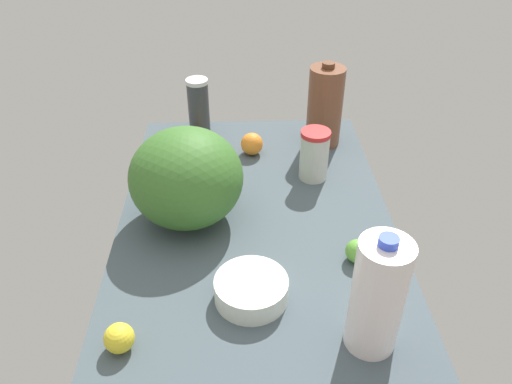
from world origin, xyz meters
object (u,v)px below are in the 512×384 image
(shaker_bottle, at_px, (199,107))
(lemon_beside_bowl, at_px, (119,338))
(tumbler_cup, at_px, (314,155))
(mixing_bowl, at_px, (251,289))
(orange_by_jug, at_px, (250,144))
(orange_near_front, at_px, (197,139))
(lime_loose, at_px, (357,251))
(watermelon, at_px, (186,178))
(milk_jug, at_px, (377,296))
(chocolate_milk_jug, at_px, (325,106))

(shaker_bottle, bearing_deg, lemon_beside_bowl, -7.10)
(tumbler_cup, relative_size, shaker_bottle, 0.80)
(mixing_bowl, bearing_deg, tumbler_cup, 157.36)
(lemon_beside_bowl, bearing_deg, mixing_bowl, 115.07)
(mixing_bowl, distance_m, orange_by_jug, 0.65)
(mixing_bowl, bearing_deg, lemon_beside_bowl, -64.93)
(tumbler_cup, xyz_separation_m, shaker_bottle, (-0.30, -0.37, 0.02))
(orange_near_front, xyz_separation_m, lime_loose, (0.57, 0.43, -0.01))
(watermelon, relative_size, mixing_bowl, 1.78)
(orange_by_jug, height_order, lemon_beside_bowl, orange_by_jug)
(mixing_bowl, relative_size, orange_near_front, 2.36)
(tumbler_cup, bearing_deg, lemon_beside_bowl, -37.63)
(lime_loose, bearing_deg, milk_jug, -5.37)
(tumbler_cup, distance_m, mixing_bowl, 0.54)
(tumbler_cup, bearing_deg, mixing_bowl, -22.64)
(tumbler_cup, relative_size, chocolate_milk_jug, 0.56)
(watermelon, height_order, lime_loose, watermelon)
(mixing_bowl, distance_m, chocolate_milk_jug, 0.77)
(orange_near_front, relative_size, lime_loose, 1.19)
(shaker_bottle, xyz_separation_m, milk_jug, (0.93, 0.40, 0.03))
(shaker_bottle, distance_m, lemon_beside_bowl, 0.94)
(watermelon, bearing_deg, tumbler_cup, 117.24)
(orange_near_front, distance_m, lime_loose, 0.72)
(tumbler_cup, distance_m, lemon_beside_bowl, 0.79)
(shaker_bottle, relative_size, lemon_beside_bowl, 3.20)
(tumbler_cup, relative_size, milk_jug, 0.56)
(lime_loose, bearing_deg, lemon_beside_bowl, -65.71)
(chocolate_milk_jug, relative_size, lemon_beside_bowl, 4.54)
(watermelon, relative_size, lime_loose, 5.03)
(shaker_bottle, height_order, lime_loose, shaker_bottle)
(watermelon, xyz_separation_m, chocolate_milk_jug, (-0.41, 0.43, 0.00))
(tumbler_cup, height_order, lemon_beside_bowl, tumbler_cup)
(watermelon, distance_m, orange_near_front, 0.40)
(milk_jug, bearing_deg, mixing_bowl, -117.86)
(orange_by_jug, bearing_deg, tumbler_cup, 51.99)
(shaker_bottle, relative_size, chocolate_milk_jug, 0.70)
(lemon_beside_bowl, distance_m, orange_near_front, 0.83)
(shaker_bottle, height_order, milk_jug, milk_jug)
(shaker_bottle, distance_m, orange_near_front, 0.13)
(chocolate_milk_jug, bearing_deg, watermelon, -46.57)
(shaker_bottle, height_order, lemon_beside_bowl, shaker_bottle)
(chocolate_milk_jug, bearing_deg, mixing_bowl, -20.59)
(watermelon, height_order, lemon_beside_bowl, watermelon)
(orange_by_jug, xyz_separation_m, orange_near_front, (-0.04, -0.18, -0.00))
(shaker_bottle, height_order, watermelon, watermelon)
(orange_by_jug, bearing_deg, lemon_beside_bowl, -20.65)
(tumbler_cup, bearing_deg, watermelon, -62.76)
(shaker_bottle, bearing_deg, lime_loose, 32.06)
(orange_by_jug, height_order, lime_loose, orange_by_jug)
(tumbler_cup, relative_size, lime_loose, 2.68)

